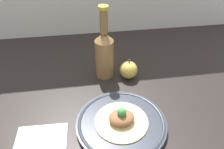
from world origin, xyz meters
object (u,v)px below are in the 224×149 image
(plated_food, at_px, (121,119))
(cider_bottle, at_px, (104,52))
(apple, at_px, (129,70))
(plate, at_px, (121,123))

(plated_food, bearing_deg, cider_bottle, 93.80)
(plated_food, height_order, apple, apple)
(plate, xyz_separation_m, apple, (0.08, 0.25, 0.03))
(plated_food, bearing_deg, plate, 0.00)
(cider_bottle, bearing_deg, plate, -86.20)
(plate, bearing_deg, apple, 72.98)
(plate, relative_size, plated_food, 1.69)
(plated_food, xyz_separation_m, cider_bottle, (-0.02, 0.28, 0.08))
(plated_food, relative_size, cider_bottle, 0.58)
(cider_bottle, distance_m, apple, 0.12)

